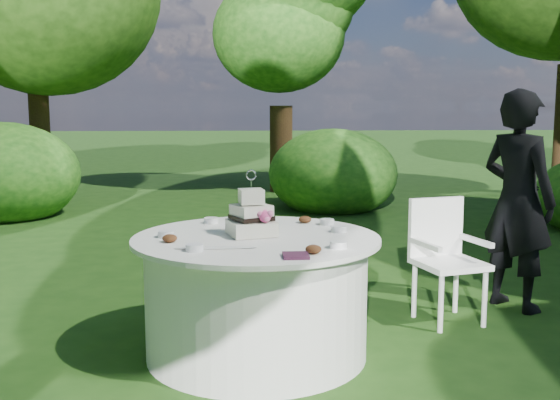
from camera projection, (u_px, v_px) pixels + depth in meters
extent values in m
plane|color=#183A0F|center=(257.00, 353.00, 4.22)|extent=(80.00, 80.00, 0.00)
cube|color=#481F39|center=(296.00, 256.00, 3.54)|extent=(0.14, 0.14, 0.02)
ellipsoid|color=silver|center=(216.00, 248.00, 3.76)|extent=(0.48, 0.07, 0.01)
imported|color=black|center=(518.00, 200.00, 5.08)|extent=(0.67, 0.75, 1.71)
cylinder|color=silver|center=(257.00, 298.00, 4.17)|extent=(1.40, 1.40, 0.74)
cylinder|color=white|center=(256.00, 239.00, 4.11)|extent=(1.56, 1.56, 0.03)
cube|color=silver|center=(251.00, 228.00, 4.14)|extent=(0.34, 0.34, 0.09)
cube|color=white|center=(251.00, 212.00, 4.12)|extent=(0.28, 0.28, 0.09)
cube|color=silver|center=(251.00, 196.00, 4.11)|extent=(0.17, 0.17, 0.09)
cube|color=black|center=(251.00, 217.00, 4.13)|extent=(0.30, 0.30, 0.03)
sphere|color=#E24289|center=(265.00, 217.00, 4.04)|extent=(0.07, 0.07, 0.07)
cylinder|color=silver|center=(251.00, 184.00, 4.10)|extent=(0.01, 0.01, 0.05)
torus|color=silver|center=(251.00, 175.00, 4.09)|extent=(0.07, 0.02, 0.07)
cube|color=white|center=(450.00, 264.00, 4.78)|extent=(0.55, 0.55, 0.04)
cube|color=white|center=(436.00, 227.00, 4.94)|extent=(0.44, 0.16, 0.45)
cylinder|color=silver|center=(441.00, 304.00, 4.58)|extent=(0.04, 0.04, 0.42)
cylinder|color=silver|center=(485.00, 299.00, 4.70)|extent=(0.04, 0.04, 0.42)
cylinder|color=white|center=(414.00, 290.00, 4.92)|extent=(0.04, 0.04, 0.42)
cylinder|color=silver|center=(456.00, 286.00, 5.04)|extent=(0.04, 0.04, 0.42)
cube|color=white|center=(425.00, 244.00, 4.69)|extent=(0.14, 0.40, 0.04)
cube|color=silver|center=(475.00, 241.00, 4.82)|extent=(0.14, 0.40, 0.04)
cylinder|color=white|center=(338.00, 245.00, 3.77)|extent=(0.10, 0.10, 0.04)
cylinder|color=white|center=(211.00, 221.00, 4.57)|extent=(0.10, 0.10, 0.04)
cylinder|color=white|center=(339.00, 229.00, 4.25)|extent=(0.10, 0.10, 0.04)
cylinder|color=white|center=(166.00, 234.00, 4.08)|extent=(0.10, 0.10, 0.04)
cylinder|color=white|center=(327.00, 222.00, 4.51)|extent=(0.10, 0.10, 0.04)
cylinder|color=white|center=(194.00, 248.00, 3.69)|extent=(0.10, 0.10, 0.04)
ellipsoid|color=#562D16|center=(305.00, 219.00, 4.59)|extent=(0.09, 0.09, 0.05)
ellipsoid|color=#562D16|center=(313.00, 249.00, 3.63)|extent=(0.09, 0.09, 0.05)
ellipsoid|color=#562D16|center=(170.00, 238.00, 3.93)|extent=(0.09, 0.09, 0.05)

